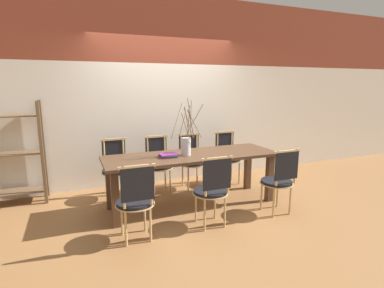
% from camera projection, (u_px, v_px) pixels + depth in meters
% --- Properties ---
extents(ground_plane, '(16.00, 16.00, 0.00)m').
position_uv_depth(ground_plane, '(192.00, 204.00, 4.36)').
color(ground_plane, olive).
extents(wall_rear, '(12.00, 0.06, 3.20)m').
position_uv_depth(wall_rear, '(165.00, 91.00, 5.19)').
color(wall_rear, silver).
rests_on(wall_rear, ground_plane).
extents(dining_table, '(2.45, 0.80, 0.75)m').
position_uv_depth(dining_table, '(192.00, 162.00, 4.23)').
color(dining_table, '#4C3321').
rests_on(dining_table, ground_plane).
extents(chair_near_leftend, '(0.44, 0.44, 0.90)m').
position_uv_depth(chair_near_leftend, '(136.00, 199.00, 3.26)').
color(chair_near_leftend, black).
rests_on(chair_near_leftend, ground_plane).
extents(chair_near_left, '(0.44, 0.44, 0.90)m').
position_uv_depth(chair_near_left, '(212.00, 188.00, 3.60)').
color(chair_near_left, black).
rests_on(chair_near_left, ground_plane).
extents(chair_near_center, '(0.44, 0.44, 0.90)m').
position_uv_depth(chair_near_center, '(279.00, 179.00, 3.96)').
color(chair_near_center, black).
rests_on(chair_near_center, ground_plane).
extents(chair_far_leftend, '(0.44, 0.44, 0.90)m').
position_uv_depth(chair_far_leftend, '(116.00, 166.00, 4.56)').
color(chair_far_leftend, black).
rests_on(chair_far_leftend, ground_plane).
extents(chair_far_left, '(0.44, 0.44, 0.90)m').
position_uv_depth(chair_far_left, '(159.00, 162.00, 4.81)').
color(chair_far_left, black).
rests_on(chair_far_left, ground_plane).
extents(chair_far_center, '(0.44, 0.44, 0.90)m').
position_uv_depth(chair_far_center, '(192.00, 159.00, 5.02)').
color(chair_far_center, black).
rests_on(chair_far_center, ground_plane).
extents(chair_far_right, '(0.44, 0.44, 0.90)m').
position_uv_depth(chair_far_right, '(228.00, 155.00, 5.28)').
color(chair_far_right, black).
rests_on(chair_far_right, ground_plane).
extents(vase_centerpiece, '(0.43, 0.43, 0.80)m').
position_uv_depth(vase_centerpiece, '(186.00, 145.00, 4.14)').
color(vase_centerpiece, silver).
rests_on(vase_centerpiece, dining_table).
extents(book_stack, '(0.25, 0.20, 0.05)m').
position_uv_depth(book_stack, '(168.00, 155.00, 4.06)').
color(book_stack, '#842D8C').
rests_on(book_stack, dining_table).
extents(shelving_rack, '(0.78, 0.36, 1.49)m').
position_uv_depth(shelving_rack, '(14.00, 154.00, 4.27)').
color(shelving_rack, brown).
rests_on(shelving_rack, ground_plane).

